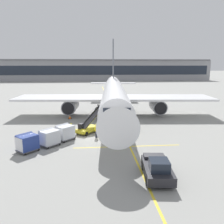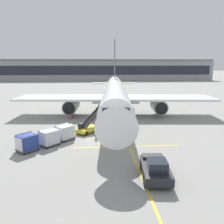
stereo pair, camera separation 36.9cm
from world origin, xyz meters
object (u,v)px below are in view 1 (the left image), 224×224
ground_crew_by_loader (96,130)px  belt_loader (89,126)px  baggage_cart_second (49,137)px  safety_cone_engine_keepout (70,117)px  baggage_cart_third (27,142)px  baggage_cart_lead (65,132)px  pushback_tug (157,168)px  ground_crew_by_carts (71,129)px  parked_airplane (114,95)px

ground_crew_by_loader → belt_loader: bearing=112.7°
baggage_cart_second → ground_crew_by_loader: baggage_cart_second is taller
belt_loader → safety_cone_engine_keepout: size_ratio=7.39×
belt_loader → safety_cone_engine_keepout: 8.82m
ground_crew_by_loader → baggage_cart_third: bearing=-150.7°
baggage_cart_lead → pushback_tug: baggage_cart_lead is taller
ground_crew_by_loader → safety_cone_engine_keepout: bearing=112.2°
baggage_cart_lead → safety_cone_engine_keepout: 11.15m
baggage_cart_second → ground_crew_by_carts: (2.16, 3.20, -0.00)m
parked_airplane → safety_cone_engine_keepout: (-7.74, -2.31, -3.35)m
safety_cone_engine_keepout → parked_airplane: bearing=16.7°
ground_crew_by_loader → baggage_cart_lead: bearing=-170.7°
baggage_cart_second → ground_crew_by_loader: size_ratio=1.46×
parked_airplane → baggage_cart_third: bearing=-122.5°
baggage_cart_third → ground_crew_by_carts: bearing=49.0°
parked_airplane → safety_cone_engine_keepout: bearing=-163.3°
belt_loader → safety_cone_engine_keepout: (-3.30, 8.16, -0.59)m
belt_loader → pushback_tug: belt_loader is taller
baggage_cart_lead → safety_cone_engine_keepout: baggage_cart_lead is taller
parked_airplane → ground_crew_by_carts: parked_airplane is taller
belt_loader → pushback_tug: size_ratio=1.05×
baggage_cart_lead → pushback_tug: bearing=-50.3°
belt_loader → baggage_cart_third: belt_loader is taller
baggage_cart_lead → ground_crew_by_carts: (0.66, 1.31, -0.00)m
baggage_cart_second → baggage_cart_third: bearing=-141.5°
ground_crew_by_carts → safety_cone_engine_keepout: (-1.11, 9.81, -0.68)m
belt_loader → pushback_tug: bearing=-66.8°
belt_loader → baggage_cart_second: (-4.34, -4.85, 0.09)m
parked_airplane → baggage_cart_lead: parked_airplane is taller
baggage_cart_second → pushback_tug: (10.01, -8.37, -0.17)m
parked_airplane → pushback_tug: (1.23, -23.69, -2.84)m
baggage_cart_lead → baggage_cart_third: 4.93m
baggage_cart_second → safety_cone_engine_keepout: baggage_cart_second is taller
parked_airplane → baggage_cart_lead: 15.51m
parked_airplane → baggage_cart_lead: bearing=-118.5°
parked_airplane → baggage_cart_second: 17.86m
baggage_cart_second → baggage_cart_third: size_ratio=1.00×
belt_loader → baggage_cart_lead: belt_loader is taller
pushback_tug → ground_crew_by_loader: bearing=113.3°
baggage_cart_third → pushback_tug: bearing=-29.5°
parked_airplane → ground_crew_by_loader: (-3.46, -12.81, -2.66)m
safety_cone_engine_keepout → ground_crew_by_loader: bearing=-67.8°
pushback_tug → baggage_cart_second: bearing=140.1°
pushback_tug → ground_crew_by_loader: (-4.69, 10.88, 0.17)m
baggage_cart_lead → baggage_cart_second: 2.41m
baggage_cart_lead → belt_loader: bearing=46.1°
baggage_cart_second → ground_crew_by_carts: 3.86m
parked_airplane → baggage_cart_third: size_ratio=17.73×
belt_loader → ground_crew_by_loader: bearing=-67.3°
baggage_cart_lead → ground_crew_by_loader: 3.87m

